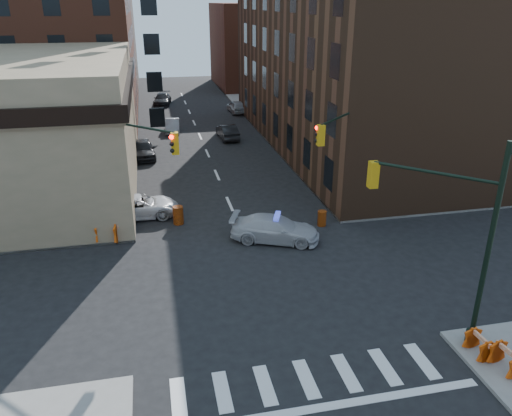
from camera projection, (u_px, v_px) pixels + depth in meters
name	position (u px, v px, depth m)	size (l,w,h in m)	color
ground	(263.00, 281.00, 23.79)	(140.00, 140.00, 0.00)	black
sidewalk_ne	(394.00, 115.00, 57.76)	(34.00, 54.50, 0.15)	gray
apartment_block	(4.00, 4.00, 51.67)	(25.00, 25.00, 24.00)	brown
commercial_row_ne	(351.00, 66.00, 43.90)	(14.00, 34.00, 14.00)	#462C1C
filler_nw	(65.00, 32.00, 73.55)	(20.00, 18.00, 16.00)	brown
filler_ne	(268.00, 45.00, 76.51)	(16.00, 16.00, 12.00)	brown
signal_pole_se	(459.00, 231.00, 18.20)	(5.40, 5.27, 8.00)	black
signal_pole_nw	(131.00, 169.00, 25.80)	(3.58, 3.67, 8.00)	black
signal_pole_ne	(344.00, 155.00, 28.07)	(3.67, 3.58, 8.00)	black
tree_ne_near	(280.00, 102.00, 47.35)	(3.00, 3.00, 4.85)	black
tree_ne_far	(261.00, 88.00, 54.57)	(3.00, 3.00, 4.85)	black
police_car	(275.00, 229.00, 27.57)	(1.99, 4.90, 1.42)	#BABABE
pickup	(139.00, 206.00, 30.64)	(2.26, 4.89, 1.36)	silver
parked_car_wnear	(143.00, 149.00, 42.17)	(1.79, 4.46, 1.52)	black
parked_car_wfar	(173.00, 126.00, 50.52)	(1.36, 3.89, 1.28)	#9C9EA5
parked_car_wdeep	(162.00, 99.00, 63.64)	(1.98, 4.88, 1.42)	black
parked_car_enear	(227.00, 132.00, 47.94)	(1.50, 4.31, 1.42)	black
parked_car_efar	(237.00, 107.00, 59.10)	(1.73, 4.30, 1.47)	#9A9DA2
pedestrian_a	(102.00, 210.00, 29.18)	(0.63, 0.41, 1.73)	black
pedestrian_b	(88.00, 218.00, 28.13)	(0.86, 0.67, 1.77)	black
pedestrian_c	(33.00, 227.00, 27.29)	(0.92, 0.38, 1.57)	black
barrel_road	(322.00, 218.00, 29.50)	(0.52, 0.52, 0.92)	#D5620A
barrel_bank	(178.00, 215.00, 29.71)	(0.62, 0.62, 1.10)	red
barricade_se_a	(507.00, 360.00, 17.70)	(1.19, 0.60, 0.90)	orange
barricade_se_b	(479.00, 345.00, 18.49)	(1.12, 0.56, 0.84)	#EF470B
barricade_nw_a	(108.00, 233.00, 27.24)	(1.35, 0.67, 1.01)	#EA5E0B
barricade_nw_b	(76.00, 220.00, 28.98)	(1.12, 0.56, 0.84)	red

